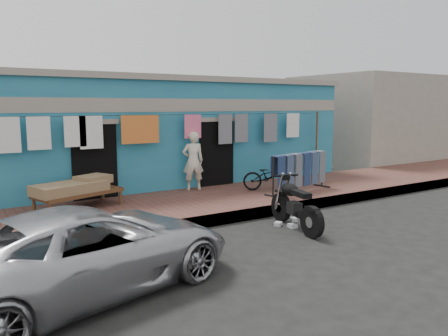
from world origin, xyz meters
TOP-DOWN VIEW (x-y plane):
  - ground at (0.00, 0.00)m, footprint 80.00×80.00m
  - sidewalk at (0.00, 3.00)m, footprint 28.00×3.00m
  - curb at (0.00, 1.55)m, footprint 28.00×0.10m
  - building at (-0.00, 6.99)m, footprint 12.20×5.20m
  - neighbor_right at (11.00, 7.00)m, footprint 6.00×5.00m
  - clothesline at (-0.34, 4.25)m, footprint 10.06×0.06m
  - car at (-3.69, -0.37)m, footprint 4.70×3.01m
  - seated_person at (0.39, 4.19)m, footprint 0.65×0.52m
  - bicycle at (2.15, 3.03)m, footprint 1.56×1.17m
  - motorcycle at (0.78, 0.46)m, footprint 1.29×1.91m
  - charpoy at (-2.82, 3.64)m, footprint 2.51×2.09m
  - jeans_rack at (2.68, 2.48)m, footprint 2.38×1.25m
  - litter_a at (0.63, 0.83)m, footprint 0.22×0.21m
  - litter_b at (1.14, 0.92)m, footprint 0.17×0.19m
  - litter_c at (0.79, 0.55)m, footprint 0.18×0.21m

SIDE VIEW (x-z plane):
  - ground at x=0.00m, z-range 0.00..0.00m
  - litter_c at x=0.79m, z-range 0.00..0.08m
  - litter_a at x=0.63m, z-range 0.00..0.08m
  - litter_b at x=1.14m, z-range 0.00..0.08m
  - sidewalk at x=0.00m, z-range 0.00..0.25m
  - curb at x=0.00m, z-range 0.00..0.25m
  - motorcycle at x=0.78m, z-range 0.00..1.07m
  - charpoy at x=-2.82m, z-range 0.25..0.91m
  - car at x=-3.69m, z-range 0.00..1.22m
  - bicycle at x=2.15m, z-range 0.25..1.21m
  - jeans_rack at x=2.68m, z-range 0.25..1.32m
  - seated_person at x=0.39m, z-range 0.25..1.84m
  - building at x=0.00m, z-range 0.01..3.37m
  - clothesline at x=-0.34m, z-range 0.78..2.88m
  - neighbor_right at x=11.00m, z-range 0.00..3.80m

